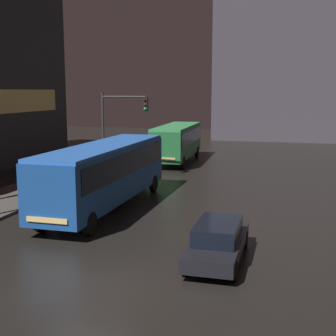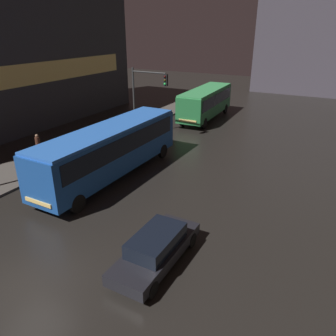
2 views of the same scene
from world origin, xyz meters
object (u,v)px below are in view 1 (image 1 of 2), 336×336
at_px(bus_near, 105,169).
at_px(pedestrian_far, 48,173).
at_px(car_taxi, 218,241).
at_px(traffic_light_main, 119,121).
at_px(bus_far, 177,139).

xyz_separation_m(bus_near, pedestrian_far, (-4.87, 2.80, -0.89)).
distance_m(car_taxi, pedestrian_far, 14.60).
xyz_separation_m(bus_near, traffic_light_main, (-2.16, 7.64, 1.97)).
distance_m(bus_far, car_taxi, 23.41).
bearing_deg(bus_far, bus_near, 88.61).
xyz_separation_m(car_taxi, pedestrian_far, (-11.64, 8.80, 0.42)).
height_order(bus_near, traffic_light_main, traffic_light_main).
relative_size(pedestrian_far, traffic_light_main, 0.28).
bearing_deg(bus_far, traffic_light_main, 75.31).
bearing_deg(pedestrian_far, car_taxi, -58.72).
xyz_separation_m(bus_far, traffic_light_main, (-1.91, -8.66, 2.09)).
height_order(bus_far, car_taxi, bus_far).
relative_size(bus_far, traffic_light_main, 1.65).
bearing_deg(traffic_light_main, pedestrian_far, -119.23).
bearing_deg(bus_near, car_taxi, 139.06).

